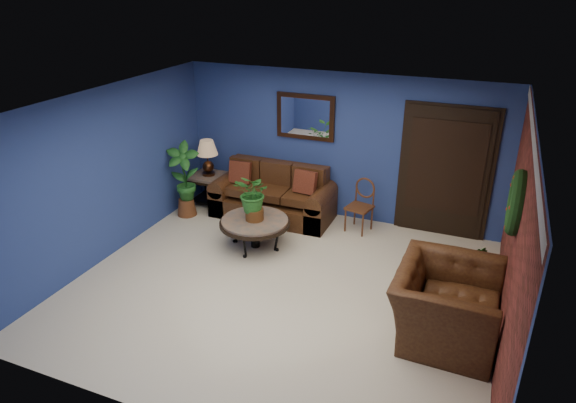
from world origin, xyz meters
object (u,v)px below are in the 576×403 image
at_px(side_chair, 361,202).
at_px(coffee_table, 255,223).
at_px(sofa, 274,199).
at_px(end_table, 209,182).
at_px(table_lamp, 207,153).
at_px(armchair, 446,304).

bearing_deg(side_chair, coffee_table, -124.85).
height_order(sofa, side_chair, sofa).
relative_size(sofa, coffee_table, 1.91).
relative_size(sofa, side_chair, 2.36).
height_order(sofa, end_table, sofa).
distance_m(sofa, table_lamp, 1.45).
bearing_deg(coffee_table, side_chair, 41.76).
distance_m(sofa, coffee_table, 1.20).
bearing_deg(end_table, armchair, -26.83).
bearing_deg(table_lamp, side_chair, 1.29).
bearing_deg(side_chair, table_lamp, -165.32).
xyz_separation_m(coffee_table, table_lamp, (-1.47, 1.15, 0.58)).
bearing_deg(table_lamp, armchair, -26.83).
relative_size(end_table, armchair, 0.48).
relative_size(table_lamp, side_chair, 0.71).
distance_m(end_table, armchair, 4.99).
height_order(end_table, armchair, armchair).
bearing_deg(end_table, side_chair, 1.29).
bearing_deg(coffee_table, armchair, -20.32).
height_order(coffee_table, end_table, end_table).
bearing_deg(armchair, end_table, 64.69).
bearing_deg(armchair, table_lamp, 64.69).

